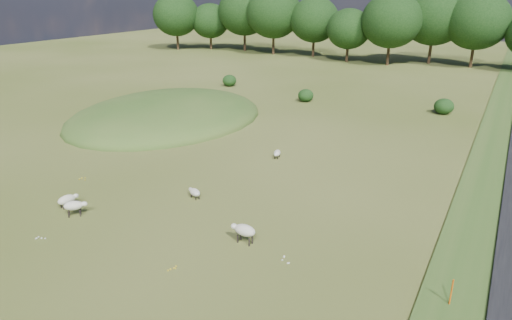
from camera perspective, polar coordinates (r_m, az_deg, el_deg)
The scene contains 10 objects.
ground at distance 43.95m, azimuth 8.03°, elevation 5.64°, with size 160.00×160.00×0.00m, color #405219.
mound at distance 43.28m, azimuth -11.06°, elevation 5.22°, with size 16.00×20.00×4.00m, color #33561E.
treeline at distance 76.98m, azimuth 17.79°, elevation 16.24°, with size 96.28×14.66×11.70m.
shrubs at distance 49.69m, azimuth 8.79°, elevation 8.18°, with size 26.67×4.62×1.49m.
marker_post at distance 19.09m, azimuth 23.21°, elevation -15.06°, with size 0.06×0.06×1.20m, color #D8590C.
sheep_0 at distance 21.49m, azimuth -1.50°, elevation -8.78°, with size 1.32×0.60×0.95m.
sheep_1 at distance 27.00m, azimuth -22.53°, elevation -4.58°, with size 0.70×1.24×0.69m.
sheep_2 at distance 26.21m, azimuth -7.69°, elevation -4.01°, with size 1.05×0.72×0.58m.
sheep_3 at distance 32.09m, azimuth 2.65°, elevation 0.86°, with size 0.63×1.06×0.59m.
sheep_4 at distance 25.73m, azimuth -21.77°, elevation -5.32°, with size 1.11×1.09×0.86m.
Camera 1 is at (15.32, -19.64, 11.21)m, focal length 32.00 mm.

